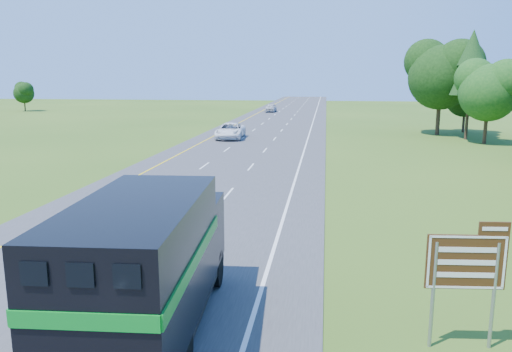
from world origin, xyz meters
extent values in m
cube|color=#38383A|center=(0.00, 50.00, 0.02)|extent=(15.00, 260.00, 0.04)
cube|color=yellow|center=(-5.50, 50.00, 0.04)|extent=(0.15, 260.00, 0.01)
cube|color=white|center=(5.50, 50.00, 0.04)|extent=(0.15, 260.00, 0.01)
cylinder|color=black|center=(1.65, 15.74, 0.64)|extent=(0.46, 1.23, 1.21)
cylinder|color=black|center=(3.96, 15.90, 0.64)|extent=(0.46, 1.23, 1.21)
cylinder|color=black|center=(2.01, 10.48, 0.64)|extent=(0.46, 1.23, 1.21)
cube|color=black|center=(3.04, 12.31, 0.78)|extent=(3.22, 8.95, 0.31)
cube|color=black|center=(2.81, 15.71, 1.97)|extent=(2.82, 2.15, 2.09)
cube|color=black|center=(2.74, 16.72, 2.52)|extent=(2.42, 0.23, 0.66)
cube|color=black|center=(3.09, 11.55, 2.44)|extent=(3.17, 6.54, 3.02)
cube|color=#067C1C|center=(3.30, 8.35, 2.59)|extent=(2.74, 0.23, 0.33)
cube|color=#067C1C|center=(1.70, 11.45, 2.59)|extent=(0.47, 6.36, 0.33)
cube|color=#067C1C|center=(4.48, 11.64, 2.59)|extent=(0.47, 6.36, 0.33)
cube|color=black|center=(2.48, 8.29, 3.46)|extent=(0.50, 0.08, 0.44)
cube|color=black|center=(3.30, 8.35, 3.46)|extent=(0.50, 0.08, 0.44)
cube|color=black|center=(4.13, 8.40, 3.46)|extent=(0.50, 0.08, 0.44)
imported|color=white|center=(-3.11, 55.48, 0.91)|extent=(3.20, 6.39, 1.74)
imported|color=#B2B3B9|center=(-3.35, 99.30, 0.85)|extent=(2.11, 4.85, 1.63)
cylinder|color=gray|center=(10.22, 13.00, 1.41)|extent=(0.09, 0.09, 2.82)
cylinder|color=gray|center=(11.72, 13.14, 1.41)|extent=(0.09, 0.09, 2.82)
cube|color=#43230E|center=(10.97, 13.07, 2.30)|extent=(1.97, 0.24, 1.41)
cube|color=#43230E|center=(11.58, 13.13, 3.18)|extent=(0.75, 0.13, 0.34)
cube|color=white|center=(10.97, 13.04, 2.30)|extent=(1.87, 0.18, 1.35)
camera|label=1|loc=(7.42, 0.76, 6.80)|focal=35.00mm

